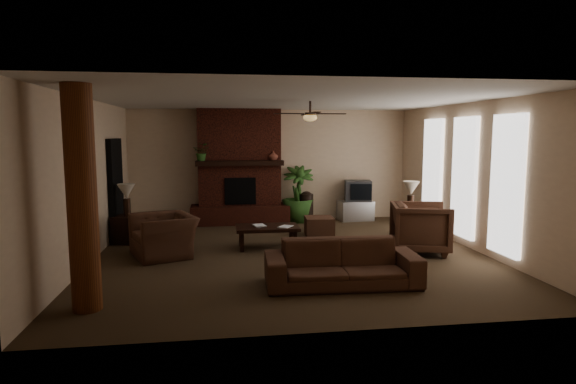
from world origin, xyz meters
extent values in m
plane|color=#493724|center=(0.00, 0.00, 0.00)|extent=(7.00, 7.00, 0.00)
plane|color=silver|center=(0.00, 0.00, 2.80)|extent=(7.00, 7.00, 0.00)
plane|color=beige|center=(0.00, 3.50, 1.40)|extent=(7.00, 0.00, 7.00)
plane|color=beige|center=(0.00, -3.50, 1.40)|extent=(7.00, 0.00, 7.00)
plane|color=beige|center=(-3.50, 0.00, 1.40)|extent=(0.00, 7.00, 7.00)
plane|color=beige|center=(3.50, 0.00, 1.40)|extent=(0.00, 7.00, 7.00)
cube|color=#562216|center=(-0.80, 3.25, 1.40)|extent=(2.00, 0.50, 2.80)
cube|color=#562216|center=(-0.80, 3.15, 0.23)|extent=(2.40, 0.70, 0.45)
cube|color=black|center=(-0.80, 2.99, 0.82)|extent=(0.75, 0.04, 0.65)
cube|color=black|center=(-0.80, 2.97, 1.50)|extent=(2.10, 0.28, 0.12)
cube|color=white|center=(3.45, 1.60, 1.35)|extent=(0.08, 0.85, 2.35)
cube|color=white|center=(3.45, 0.20, 1.35)|extent=(0.08, 0.85, 2.35)
cube|color=white|center=(3.45, -1.20, 1.35)|extent=(0.08, 0.85, 2.35)
cylinder|color=brown|center=(-2.95, -2.40, 1.40)|extent=(0.36, 0.36, 2.80)
cube|color=black|center=(-3.44, 1.80, 1.05)|extent=(0.10, 1.00, 2.10)
cylinder|color=#301E15|center=(0.40, 0.30, 2.68)|extent=(0.04, 0.04, 0.24)
cylinder|color=#301E15|center=(0.40, 0.30, 2.56)|extent=(0.20, 0.20, 0.06)
ellipsoid|color=#F2BF72|center=(0.40, 0.30, 2.50)|extent=(0.26, 0.26, 0.14)
cube|color=black|center=(0.80, 0.30, 2.57)|extent=(0.55, 0.12, 0.01)
cube|color=black|center=(0.00, 0.30, 2.57)|extent=(0.55, 0.12, 0.01)
cube|color=black|center=(0.40, 0.70, 2.57)|extent=(0.12, 0.55, 0.01)
cube|color=black|center=(0.40, -0.10, 2.57)|extent=(0.12, 0.55, 0.01)
imported|color=#4E3021|center=(0.47, -1.90, 0.44)|extent=(2.25, 0.74, 0.87)
imported|color=#4E3021|center=(-2.30, 0.19, 0.50)|extent=(1.12, 1.34, 1.00)
imported|color=#4E3021|center=(2.39, -0.24, 0.51)|extent=(1.15, 1.20, 1.02)
cube|color=black|center=(-0.39, 0.50, 0.40)|extent=(1.20, 0.70, 0.06)
cube|color=black|center=(-0.89, 0.25, 0.18)|extent=(0.07, 0.07, 0.37)
cube|color=black|center=(0.11, 0.25, 0.18)|extent=(0.07, 0.07, 0.37)
cube|color=black|center=(-0.89, 0.75, 0.18)|extent=(0.07, 0.07, 0.37)
cube|color=black|center=(0.11, 0.75, 0.18)|extent=(0.07, 0.07, 0.37)
cube|color=#4E3021|center=(0.84, 1.50, 0.20)|extent=(0.64, 0.64, 0.40)
cube|color=#B9B9BB|center=(2.13, 3.15, 0.25)|extent=(0.89, 0.58, 0.50)
cube|color=#363638|center=(2.19, 3.15, 0.76)|extent=(0.74, 0.62, 0.52)
cube|color=black|center=(2.19, 2.88, 0.76)|extent=(0.52, 0.13, 0.40)
cylinder|color=black|center=(0.86, 3.14, 0.35)|extent=(0.34, 0.34, 0.70)
sphere|color=black|center=(0.86, 3.14, 0.60)|extent=(0.34, 0.34, 0.34)
imported|color=#335F26|center=(0.64, 3.15, 0.39)|extent=(0.85, 1.44, 0.79)
cube|color=black|center=(-3.15, 1.36, 0.28)|extent=(0.63, 0.63, 0.55)
cylinder|color=#301E15|center=(-3.15, 1.38, 0.73)|extent=(0.16, 0.16, 0.35)
cone|color=beige|center=(-3.15, 1.38, 1.05)|extent=(0.42, 0.42, 0.30)
cube|color=black|center=(2.77, 1.12, 0.28)|extent=(0.59, 0.59, 0.55)
cylinder|color=#301E15|center=(2.73, 1.07, 0.73)|extent=(0.16, 0.16, 0.35)
cone|color=beige|center=(2.73, 1.07, 1.05)|extent=(0.40, 0.40, 0.30)
imported|color=#335F26|center=(-1.69, 2.97, 1.72)|extent=(0.46, 0.50, 0.33)
imported|color=brown|center=(0.01, 2.99, 1.67)|extent=(0.27, 0.28, 0.22)
imported|color=#999999|center=(-0.65, 0.49, 0.57)|extent=(0.22, 0.07, 0.29)
imported|color=#999999|center=(-0.14, 0.40, 0.58)|extent=(0.19, 0.14, 0.29)
camera|label=1|loc=(-1.26, -8.44, 2.20)|focal=29.54mm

